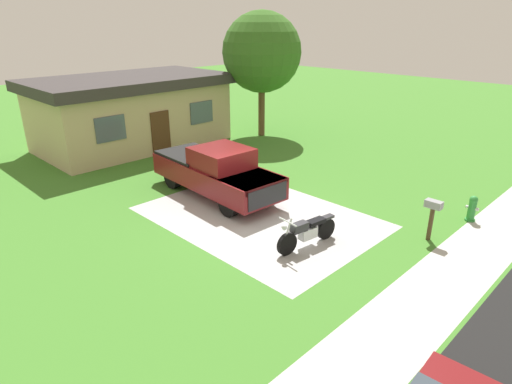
{
  "coord_description": "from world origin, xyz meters",
  "views": [
    {
      "loc": [
        -9.34,
        -9.16,
        6.16
      ],
      "look_at": [
        -0.07,
        0.08,
        0.9
      ],
      "focal_mm": 30.33,
      "sensor_mm": 36.0,
      "label": 1
    }
  ],
  "objects_px": {
    "fire_hydrant": "(472,209)",
    "mailbox": "(433,210)",
    "neighbor_house": "(132,111)",
    "shade_tree": "(262,52)",
    "pickup_truck": "(215,170)",
    "motorcycle": "(307,232)"
  },
  "relations": [
    {
      "from": "fire_hydrant",
      "to": "mailbox",
      "type": "height_order",
      "value": "mailbox"
    },
    {
      "from": "fire_hydrant",
      "to": "neighbor_house",
      "type": "bearing_deg",
      "value": 100.24
    },
    {
      "from": "mailbox",
      "to": "fire_hydrant",
      "type": "bearing_deg",
      "value": -9.96
    },
    {
      "from": "shade_tree",
      "to": "neighbor_house",
      "type": "height_order",
      "value": "shade_tree"
    },
    {
      "from": "pickup_truck",
      "to": "mailbox",
      "type": "height_order",
      "value": "pickup_truck"
    },
    {
      "from": "motorcycle",
      "to": "neighbor_house",
      "type": "xyz_separation_m",
      "value": [
        2.26,
        13.3,
        1.32
      ]
    },
    {
      "from": "mailbox",
      "to": "neighbor_house",
      "type": "height_order",
      "value": "neighbor_house"
    },
    {
      "from": "pickup_truck",
      "to": "shade_tree",
      "type": "xyz_separation_m",
      "value": [
        7.67,
        5.05,
        3.54
      ]
    },
    {
      "from": "pickup_truck",
      "to": "shade_tree",
      "type": "relative_size",
      "value": 0.86
    },
    {
      "from": "pickup_truck",
      "to": "neighbor_house",
      "type": "distance_m",
      "value": 8.52
    },
    {
      "from": "shade_tree",
      "to": "motorcycle",
      "type": "bearing_deg",
      "value": -130.05
    },
    {
      "from": "fire_hydrant",
      "to": "motorcycle",
      "type": "bearing_deg",
      "value": 152.22
    },
    {
      "from": "shade_tree",
      "to": "fire_hydrant",
      "type": "bearing_deg",
      "value": -104.34
    },
    {
      "from": "motorcycle",
      "to": "pickup_truck",
      "type": "xyz_separation_m",
      "value": [
        0.74,
        4.96,
        0.48
      ]
    },
    {
      "from": "motorcycle",
      "to": "neighbor_house",
      "type": "distance_m",
      "value": 13.55
    },
    {
      "from": "pickup_truck",
      "to": "fire_hydrant",
      "type": "xyz_separation_m",
      "value": [
        4.42,
        -7.67,
        -0.53
      ]
    },
    {
      "from": "motorcycle",
      "to": "fire_hydrant",
      "type": "height_order",
      "value": "motorcycle"
    },
    {
      "from": "motorcycle",
      "to": "mailbox",
      "type": "bearing_deg",
      "value": -38.51
    },
    {
      "from": "motorcycle",
      "to": "shade_tree",
      "type": "height_order",
      "value": "shade_tree"
    },
    {
      "from": "neighbor_house",
      "to": "pickup_truck",
      "type": "bearing_deg",
      "value": -100.34
    },
    {
      "from": "pickup_truck",
      "to": "shade_tree",
      "type": "height_order",
      "value": "shade_tree"
    },
    {
      "from": "mailbox",
      "to": "shade_tree",
      "type": "distance_m",
      "value": 13.95
    }
  ]
}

